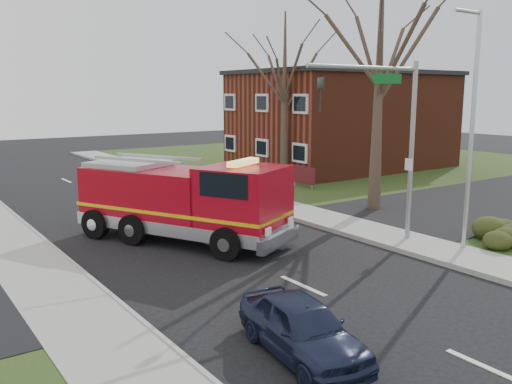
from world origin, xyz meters
TOP-DOWN VIEW (x-y plane):
  - ground at (0.00, 0.00)m, footprint 120.00×120.00m
  - sidewalk_right at (6.20, 0.00)m, footprint 2.40×80.00m
  - sidewalk_left at (-6.20, 0.00)m, footprint 2.40×80.00m
  - brick_building at (19.00, 18.00)m, footprint 15.40×10.40m
  - health_center_sign at (10.50, 12.50)m, footprint 0.12×2.00m
  - hedge_corner at (9.00, -1.00)m, footprint 2.80×2.00m
  - bare_tree_near at (9.50, 6.00)m, footprint 6.00×6.00m
  - bare_tree_far at (11.00, 15.00)m, footprint 5.25×5.25m
  - traffic_signal_mast at (5.21, 1.50)m, footprint 5.29×0.18m
  - streetlight_pole at (7.14, -0.50)m, footprint 1.48×0.16m
  - fire_engine at (-0.49, 6.48)m, footprint 6.18×8.62m
  - parked_car_maroon at (-2.80, -3.30)m, footprint 2.07×4.00m

SIDE VIEW (x-z plane):
  - ground at x=0.00m, z-range 0.00..0.00m
  - sidewalk_right at x=6.20m, z-range 0.00..0.15m
  - sidewalk_left at x=-6.20m, z-range 0.00..0.15m
  - hedge_corner at x=9.00m, z-range 0.13..1.03m
  - parked_car_maroon at x=-2.80m, z-range 0.00..1.30m
  - health_center_sign at x=10.50m, z-range 0.18..1.58m
  - fire_engine at x=-0.49m, z-range -0.16..3.16m
  - brick_building at x=19.00m, z-range 0.03..7.28m
  - streetlight_pole at x=7.14m, z-range 0.35..8.75m
  - traffic_signal_mast at x=5.21m, z-range 1.31..8.11m
  - bare_tree_far at x=11.00m, z-range 1.24..11.74m
  - bare_tree_near at x=9.50m, z-range 1.41..13.41m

